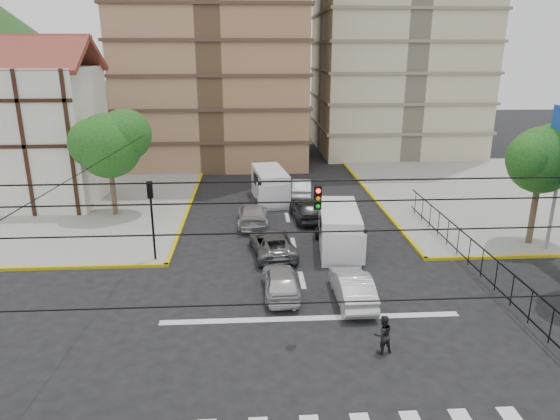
{
  "coord_description": "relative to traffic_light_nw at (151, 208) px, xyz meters",
  "views": [
    {
      "loc": [
        -2.48,
        -17.83,
        11.01
      ],
      "look_at": [
        -1.16,
        4.19,
        4.0
      ],
      "focal_mm": 32.0,
      "sensor_mm": 36.0,
      "label": 1
    }
  ],
  "objects": [
    {
      "name": "ground",
      "position": [
        7.8,
        -7.8,
        -3.11
      ],
      "size": [
        160.0,
        160.0,
        0.0
      ],
      "primitive_type": "plane",
      "color": "black",
      "rests_on": "ground"
    },
    {
      "name": "sidewalk_nw",
      "position": [
        -12.2,
        12.2,
        -3.04
      ],
      "size": [
        26.0,
        26.0,
        0.15
      ],
      "primitive_type": "cube",
      "color": "gray",
      "rests_on": "ground"
    },
    {
      "name": "sidewalk_ne",
      "position": [
        27.8,
        12.2,
        -3.04
      ],
      "size": [
        26.0,
        26.0,
        0.15
      ],
      "primitive_type": "cube",
      "color": "gray",
      "rests_on": "ground"
    },
    {
      "name": "stop_line",
      "position": [
        7.8,
        -6.6,
        -3.11
      ],
      "size": [
        13.0,
        0.4,
        0.01
      ],
      "primitive_type": "cube",
      "color": "silver",
      "rests_on": "ground"
    },
    {
      "name": "tudor_building",
      "position": [
        -11.2,
        12.2,
        2.14
      ],
      "size": [
        10.8,
        8.05,
        12.23
      ],
      "color": "silver",
      "rests_on": "ground"
    },
    {
      "name": "park_fence",
      "position": [
        16.8,
        -3.3,
        -3.11
      ],
      "size": [
        0.1,
        22.5,
        1.66
      ],
      "primitive_type": null,
      "color": "black",
      "rests_on": "ground"
    },
    {
      "name": "tree_park_c",
      "position": [
        21.89,
        1.21,
        2.22
      ],
      "size": [
        4.65,
        3.8,
        7.25
      ],
      "color": "#473828",
      "rests_on": "ground"
    },
    {
      "name": "tree_tudor",
      "position": [
        -4.1,
        8.21,
        2.11
      ],
      "size": [
        5.39,
        4.4,
        7.43
      ],
      "color": "#473828",
      "rests_on": "ground"
    },
    {
      "name": "traffic_light_nw",
      "position": [
        0.0,
        0.0,
        0.0
      ],
      "size": [
        0.28,
        0.22,
        4.4
      ],
      "color": "black",
      "rests_on": "ground"
    },
    {
      "name": "traffic_light_hanging",
      "position": [
        7.8,
        -9.84,
        2.79
      ],
      "size": [
        18.0,
        9.12,
        0.92
      ],
      "color": "black",
      "rests_on": "ground"
    },
    {
      "name": "van_right_lane",
      "position": [
        10.34,
        0.91,
        -1.91
      ],
      "size": [
        2.67,
        5.65,
        2.46
      ],
      "rotation": [
        0.0,
        0.0,
        -0.1
      ],
      "color": "silver",
      "rests_on": "ground"
    },
    {
      "name": "van_left_lane",
      "position": [
        6.77,
        11.17,
        -1.92
      ],
      "size": [
        2.83,
        5.67,
        2.44
      ],
      "rotation": [
        0.0,
        0.0,
        0.14
      ],
      "color": "silver",
      "rests_on": "ground"
    },
    {
      "name": "car_silver_front_left",
      "position": [
        6.63,
        -4.26,
        -2.42
      ],
      "size": [
        1.75,
        4.1,
        1.38
      ],
      "primitive_type": "imported",
      "rotation": [
        0.0,
        0.0,
        3.17
      ],
      "color": "silver",
      "rests_on": "ground"
    },
    {
      "name": "car_white_front_right",
      "position": [
        9.87,
        -5.13,
        -2.4
      ],
      "size": [
        1.57,
        4.35,
        1.42
      ],
      "primitive_type": "imported",
      "rotation": [
        0.0,
        0.0,
        3.16
      ],
      "color": "white",
      "rests_on": "ground"
    },
    {
      "name": "car_grey_mid_left",
      "position": [
        6.46,
        0.66,
        -2.45
      ],
      "size": [
        2.83,
        5.04,
        1.33
      ],
      "primitive_type": "imported",
      "rotation": [
        0.0,
        0.0,
        3.28
      ],
      "color": "slate",
      "rests_on": "ground"
    },
    {
      "name": "car_silver_rear_left",
      "position": [
        5.4,
        5.94,
        -2.42
      ],
      "size": [
        1.96,
        4.77,
        1.38
      ],
      "primitive_type": "imported",
      "rotation": [
        0.0,
        0.0,
        3.14
      ],
      "color": "#B2B2B7",
      "rests_on": "ground"
    },
    {
      "name": "car_darkgrey_mid_right",
      "position": [
        9.06,
        6.62,
        -2.35
      ],
      "size": [
        2.22,
        4.62,
        1.52
      ],
      "primitive_type": "imported",
      "rotation": [
        0.0,
        0.0,
        3.24
      ],
      "color": "#29292C",
      "rests_on": "ground"
    },
    {
      "name": "car_white_rear_right",
      "position": [
        9.33,
        12.63,
        -2.42
      ],
      "size": [
        1.91,
        4.35,
        1.39
      ],
      "primitive_type": "imported",
      "rotation": [
        0.0,
        0.0,
        3.04
      ],
      "color": "white",
      "rests_on": "ground"
    },
    {
      "name": "pedestrian_crosswalk",
      "position": [
        10.21,
        -9.3,
        -2.33
      ],
      "size": [
        0.88,
        0.77,
        1.55
      ],
      "primitive_type": "imported",
      "rotation": [
        0.0,
        0.0,
        3.41
      ],
      "color": "black",
      "rests_on": "ground"
    }
  ]
}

